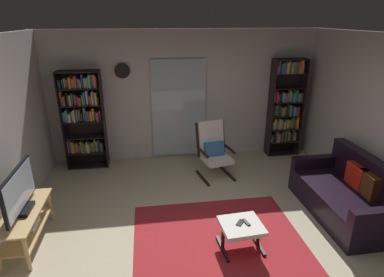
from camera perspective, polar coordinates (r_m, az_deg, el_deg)
name	(u,v)px	position (r m, az deg, el deg)	size (l,w,h in m)	color
ground_plane	(211,242)	(4.43, 3.53, -18.13)	(7.02, 7.02, 0.00)	#C0B494
wall_back	(184,96)	(6.48, -1.48, 7.66)	(5.60, 0.06, 2.60)	silver
glass_door_panel	(179,109)	(6.46, -2.38, 5.33)	(1.10, 0.01, 2.00)	silver
area_rug	(218,239)	(4.48, 4.76, -17.68)	(2.25, 1.88, 0.01)	#A6242B
tv_stand	(26,222)	(4.72, -27.77, -13.25)	(0.41, 1.12, 0.50)	tan
television	(19,192)	(4.50, -28.72, -8.49)	(0.20, 0.95, 0.58)	black
bookshelf_near_tv	(83,115)	(6.36, -19.06, 3.97)	(0.77, 0.30, 1.90)	black
bookshelf_near_sofa	(285,106)	(6.90, 16.46, 5.68)	(0.68, 0.30, 2.04)	black
leather_sofa	(348,195)	(5.33, 26.38, -9.18)	(0.91, 1.73, 0.89)	black
lounge_armchair	(214,148)	(5.85, 3.92, -1.78)	(0.68, 0.75, 1.02)	black
ottoman	(241,228)	(4.21, 8.89, -15.71)	(0.55, 0.51, 0.36)	white
tv_remote	(246,222)	(4.20, 9.76, -14.65)	(0.04, 0.14, 0.02)	black
cell_phone	(240,223)	(4.19, 8.70, -14.78)	(0.07, 0.14, 0.01)	black
wall_clock	(122,71)	(6.27, -12.47, 11.86)	(0.29, 0.03, 0.29)	silver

